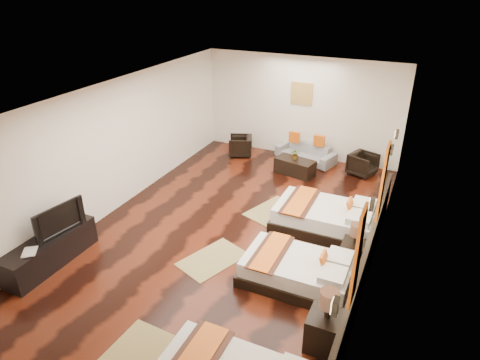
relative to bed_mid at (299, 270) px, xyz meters
The scene contains 29 objects.
floor 1.82m from the bed_mid, 159.86° to the left, with size 5.50×9.50×0.01m, color black.
ceiling 3.13m from the bed_mid, 159.86° to the left, with size 5.50×9.50×0.01m, color white.
back_wall 5.75m from the bed_mid, 107.50° to the left, with size 5.50×0.01×2.80m, color silver.
left_wall 4.63m from the bed_mid, behind, with size 0.01×9.50×2.80m, color silver.
right_wall 1.69m from the bed_mid, 30.45° to the left, with size 0.01×9.50×2.80m, color silver.
headboard_panel 1.05m from the bed_mid, ahead, with size 0.08×6.60×0.90m, color black.
bed_mid is the anchor object (origin of this frame).
bed_far 1.84m from the bed_mid, 89.93° to the left, with size 2.04×1.28×0.78m.
nightstand_a 1.40m from the bed_mid, 57.32° to the right, with size 0.50×0.50×0.98m.
nightstand_b 1.13m from the bed_mid, 48.33° to the left, with size 0.43×0.43×0.86m.
jute_mat_near 2.95m from the bed_mid, 122.85° to the right, with size 0.75×1.20×0.01m, color olive.
jute_mat_mid 1.63m from the bed_mid, behind, with size 0.75×1.20×0.01m, color olive.
jute_mat_far 2.41m from the bed_mid, 120.78° to the left, with size 0.75×1.20×0.01m, color olive.
tv_console 4.40m from the bed_mid, 162.19° to the right, with size 0.50×1.80×0.55m, color black.
tv 4.33m from the bed_mid, 164.92° to the right, with size 0.98×0.13×0.57m, color black.
book 4.60m from the bed_mid, 156.01° to the right, with size 0.22×0.30×0.03m, color black.
figurine 4.27m from the bed_mid, behind, with size 0.32×0.32×0.34m, color brown.
sofa 5.26m from the bed_mid, 105.30° to the left, with size 1.67×0.65×0.49m, color gray.
armchair_left 5.64m from the bed_mid, 124.51° to the left, with size 0.62×0.64×0.58m, color black.
armchair_right 4.79m from the bed_mid, 87.34° to the left, with size 0.62×0.64×0.58m, color black.
coffee_table 4.34m from the bed_mid, 108.64° to the left, with size 1.00×0.50×0.40m, color black.
table_plant 4.39m from the bed_mid, 108.65° to the left, with size 0.25×0.22×0.28m, color #2C6321.
orange_panel_a 2.20m from the bed_mid, 50.97° to the right, with size 0.04×0.40×1.30m, color #D86014.
orange_panel_b 2.01m from the bed_mid, 41.63° to the left, with size 0.04×0.40×1.30m, color #D86014.
sconce_near 3.04m from the bed_mid, 66.97° to the right, with size 0.07×0.12×0.18m.
sconce_mid 1.91m from the bed_mid, 10.03° to the right, with size 0.07×0.12×0.18m.
sconce_far 2.77m from the bed_mid, 63.42° to the left, with size 0.07×0.12×0.18m.
sconce_lounge 3.48m from the bed_mid, 70.90° to the left, with size 0.07×0.12×0.18m.
gold_artwork 5.83m from the bed_mid, 107.56° to the left, with size 0.60×0.04×0.60m, color #AD873F.
Camera 1 is at (3.16, -6.19, 4.73)m, focal length 31.56 mm.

